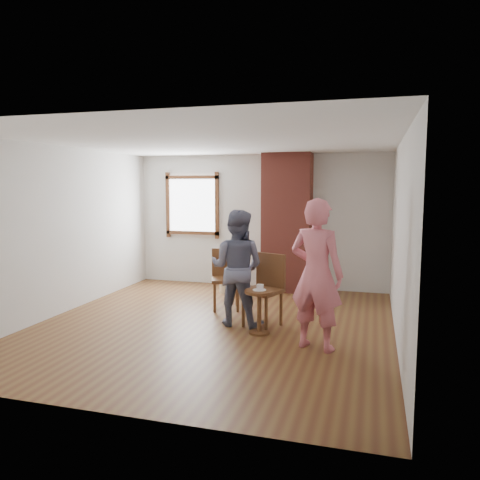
% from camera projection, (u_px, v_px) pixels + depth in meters
% --- Properties ---
extents(ground, '(5.50, 5.50, 0.00)m').
position_uv_depth(ground, '(214.00, 325.00, 6.74)').
color(ground, brown).
rests_on(ground, ground).
extents(room_shell, '(5.04, 5.52, 2.62)m').
position_uv_depth(room_shell, '(222.00, 198.00, 7.12)').
color(room_shell, silver).
rests_on(room_shell, ground).
extents(brick_chimney, '(0.90, 0.50, 2.60)m').
position_uv_depth(brick_chimney, '(287.00, 223.00, 8.81)').
color(brick_chimney, '#A24539').
rests_on(brick_chimney, ground).
extents(stoneware_crock, '(0.42, 0.42, 0.49)m').
position_uv_depth(stoneware_crock, '(229.00, 280.00, 8.77)').
color(stoneware_crock, '#BEAF89').
rests_on(stoneware_crock, ground).
extents(dark_pot, '(0.17, 0.17, 0.13)m').
position_uv_depth(dark_pot, '(230.00, 285.00, 9.14)').
color(dark_pot, black).
rests_on(dark_pot, ground).
extents(dining_chair_left, '(0.58, 0.58, 0.97)m').
position_uv_depth(dining_chair_left, '(226.00, 275.00, 7.62)').
color(dining_chair_left, brown).
rests_on(dining_chair_left, ground).
extents(dining_chair_right, '(0.62, 0.62, 1.03)m').
position_uv_depth(dining_chair_right, '(266.00, 286.00, 6.69)').
color(dining_chair_right, brown).
rests_on(dining_chair_right, ground).
extents(side_table, '(0.40, 0.40, 0.60)m').
position_uv_depth(side_table, '(259.00, 304.00, 6.31)').
color(side_table, brown).
rests_on(side_table, ground).
extents(cake_plate, '(0.18, 0.18, 0.01)m').
position_uv_depth(cake_plate, '(259.00, 290.00, 6.28)').
color(cake_plate, white).
rests_on(cake_plate, side_table).
extents(cake_slice, '(0.08, 0.07, 0.06)m').
position_uv_depth(cake_slice, '(260.00, 287.00, 6.28)').
color(cake_slice, white).
rests_on(cake_slice, cake_plate).
extents(man, '(0.85, 0.68, 1.66)m').
position_uv_depth(man, '(237.00, 268.00, 6.68)').
color(man, '#141839').
rests_on(man, ground).
extents(person_pink, '(0.78, 0.62, 1.85)m').
position_uv_depth(person_pink, '(316.00, 274.00, 5.66)').
color(person_pink, '#E67381').
rests_on(person_pink, ground).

